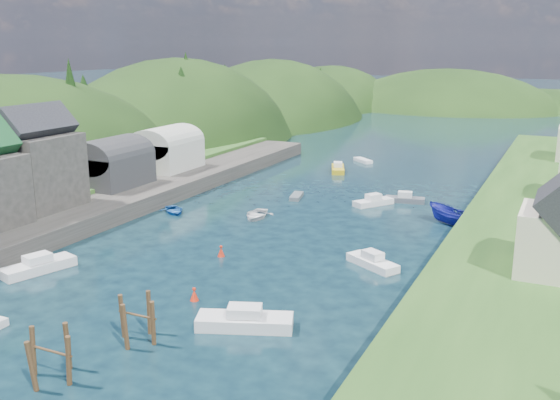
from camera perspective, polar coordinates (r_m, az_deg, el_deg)
The scene contains 13 objects.
ground at distance 84.80m, azimuth 6.38°, elevation 0.68°, with size 600.00×600.00×0.00m, color black.
hillside_left at distance 128.52m, azimuth -9.21°, elevation 1.56°, with size 44.00×245.56×52.00m.
far_hills at distance 205.94m, azimuth 18.06°, elevation 4.99°, with size 103.00×68.00×44.00m.
hill_trees at distance 97.30m, azimuth 9.48°, elevation 8.96°, with size 90.70×151.60×12.77m.
quay_left at distance 72.24m, azimuth -20.35°, elevation -1.71°, with size 12.00×110.00×2.00m, color #2D2B28.
terrace_left_grass at distance 77.24m, azimuth -24.02°, elevation -0.88°, with size 12.00×110.00×2.50m, color #234719.
boat_sheds at distance 86.44m, azimuth -12.59°, elevation 4.25°, with size 7.00×21.00×7.50m.
terrace_right at distance 70.57m, azimuth 23.16°, elevation -2.18°, with size 16.00×120.00×2.40m, color #234719.
piling_cluster_near at distance 40.79m, azimuth -20.22°, elevation -13.54°, with size 3.38×3.14×3.78m.
piling_cluster_far at distance 43.91m, azimuth -12.88°, elevation -10.92°, with size 3.05×2.87×3.80m.
channel_buoy_near at distance 49.96m, azimuth -7.85°, elevation -8.58°, with size 0.70×0.70×1.10m.
channel_buoy_far at distance 59.51m, azimuth -5.41°, elevation -4.71°, with size 0.70×0.70×1.10m.
moored_boats at distance 58.41m, azimuth -4.52°, elevation -4.84°, with size 36.46×92.27×2.45m.
Camera 1 is at (26.56, -28.08, 19.72)m, focal length 40.00 mm.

